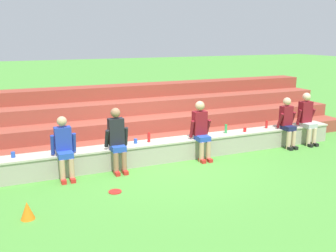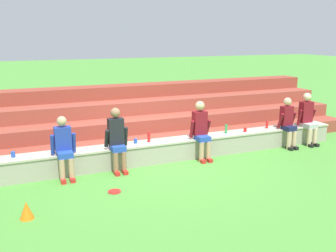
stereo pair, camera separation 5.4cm
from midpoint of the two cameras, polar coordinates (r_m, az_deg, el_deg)
ground_plane at (r=8.94m, az=-0.41°, el=-5.63°), size 80.00×80.00×0.00m
stone_seating_wall at (r=9.06m, az=-1.01°, el=-3.62°), size 9.81×0.52×0.49m
brick_bleachers at (r=11.03m, az=-5.48°, el=0.97°), size 12.50×2.86×1.46m
person_left_of_center at (r=8.13m, az=-15.43°, el=-2.97°), size 0.51×0.56×1.31m
person_center at (r=8.31m, az=-7.79°, el=-1.87°), size 0.51×0.51×1.40m
person_right_of_center at (r=9.09m, az=4.79°, el=-0.42°), size 0.51×0.56×1.40m
person_far_right at (r=10.51m, az=17.28°, el=0.65°), size 0.48×0.52×1.33m
person_rightmost_edge at (r=11.00m, az=19.92°, el=1.25°), size 0.53×0.57×1.40m
water_bottle_near_right at (r=8.88m, az=-3.04°, el=-1.70°), size 0.07×0.07×0.24m
water_bottle_center_gap at (r=10.53m, az=14.35°, el=0.23°), size 0.06×0.06×0.21m
water_bottle_mid_left at (r=9.78m, az=8.48°, el=-0.35°), size 0.06×0.06×0.26m
plastic_cup_middle at (r=8.81m, az=-5.03°, el=-2.25°), size 0.08×0.08×0.11m
plastic_cup_left_end at (r=10.03m, az=11.25°, el=-0.55°), size 0.08×0.08×0.10m
plastic_cup_right_end at (r=8.40m, az=-22.30°, el=-3.98°), size 0.08×0.08×0.12m
frisbee at (r=7.46m, az=-8.12°, el=-9.68°), size 0.25×0.25×0.02m
sports_cone at (r=6.74m, az=-20.48°, el=-11.75°), size 0.23×0.23×0.30m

